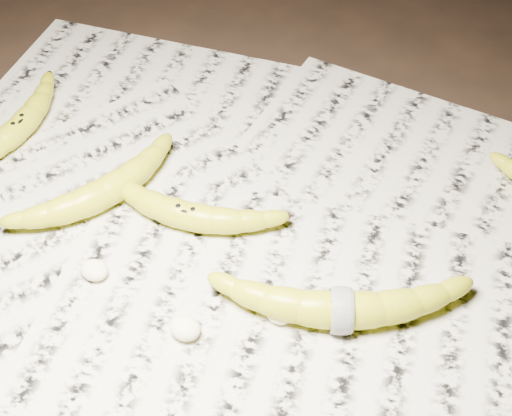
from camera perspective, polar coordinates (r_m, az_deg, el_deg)
The scene contains 10 objects.
ground at distance 0.81m, azimuth 1.74°, elevation -3.27°, with size 3.00×3.00×0.00m, color black.
newspaper_patch at distance 0.83m, azimuth 0.28°, elevation -1.30°, with size 0.90×0.70×0.01m, color beige.
banana_left_a at distance 0.97m, azimuth -18.50°, elevation 6.25°, with size 0.19×0.05×0.03m, color gold, non-canonical shape.
banana_left_b at distance 0.85m, azimuth -12.14°, elevation 1.35°, with size 0.20×0.06×0.04m, color gold, non-canonical shape.
banana_center at distance 0.82m, azimuth -5.54°, elevation -0.43°, with size 0.19×0.06×0.03m, color gold, non-canonical shape.
banana_taped at distance 0.74m, azimuth 6.83°, elevation -7.97°, with size 0.24×0.06×0.04m, color gold, non-canonical shape.
measuring_tape at distance 0.74m, azimuth 6.83°, elevation -7.97°, with size 0.05×0.05×0.00m, color white.
flesh_chunk_a at distance 0.79m, azimuth -12.86°, elevation -4.69°, with size 0.03×0.03×0.02m, color #F7F0BF.
flesh_chunk_b at distance 0.73m, azimuth -5.73°, elevation -9.38°, with size 0.03×0.03×0.02m, color #F7F0BF.
flesh_chunk_c at distance 0.74m, azimuth 1.85°, elevation -8.35°, with size 0.03×0.02×0.02m, color #F7F0BF.
Camera 1 is at (0.22, -0.46, 0.63)m, focal length 50.00 mm.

